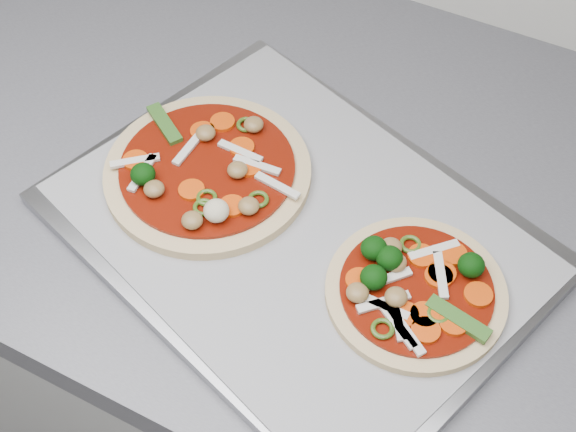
% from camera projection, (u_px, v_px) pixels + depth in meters
% --- Properties ---
extents(base_cabinet, '(3.60, 0.60, 0.86)m').
position_uv_depth(base_cabinet, '(46.00, 256.00, 1.32)').
color(base_cabinet, '#B7B8B5').
rests_on(base_cabinet, ground).
extents(baking_tray, '(0.51, 0.44, 0.01)m').
position_uv_depth(baking_tray, '(296.00, 232.00, 0.75)').
color(baking_tray, gray).
rests_on(baking_tray, countertop).
extents(parchment, '(0.49, 0.43, 0.00)m').
position_uv_depth(parchment, '(296.00, 227.00, 0.75)').
color(parchment, gray).
rests_on(parchment, baking_tray).
extents(pizza_left, '(0.21, 0.21, 0.03)m').
position_uv_depth(pizza_left, '(207.00, 172.00, 0.78)').
color(pizza_left, tan).
rests_on(pizza_left, parchment).
extents(pizza_right, '(0.21, 0.21, 0.03)m').
position_uv_depth(pizza_right, '(414.00, 287.00, 0.69)').
color(pizza_right, tan).
rests_on(pizza_right, parchment).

